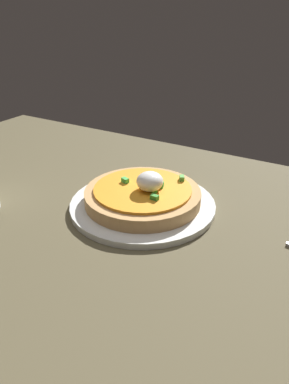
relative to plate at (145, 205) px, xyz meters
The scene contains 3 objects.
dining_table 13.15cm from the plate, 88.36° to the left, with size 125.17×88.66×2.57cm, color brown.
plate is the anchor object (origin of this frame).
pizza 2.01cm from the plate, behind, with size 19.72×19.72×5.90cm.
Camera 1 is at (-27.94, 33.90, 33.87)cm, focal length 34.06 mm.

